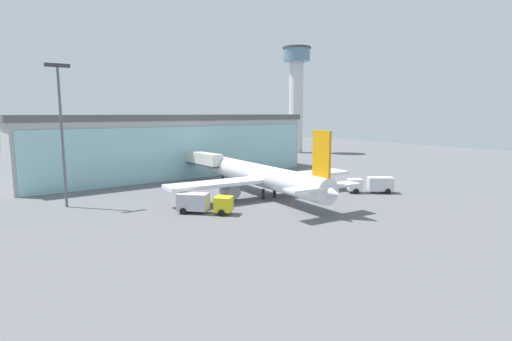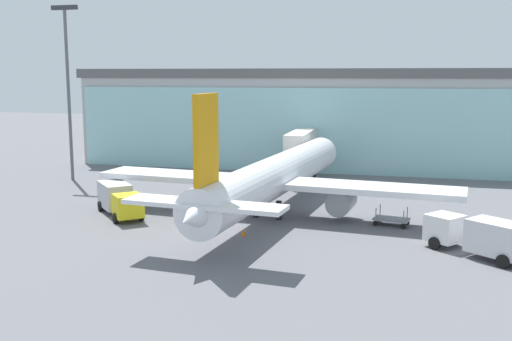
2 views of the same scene
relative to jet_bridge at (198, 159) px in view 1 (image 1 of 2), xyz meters
The scene contains 11 objects.
ground 25.51m from the jet_bridge, 92.22° to the right, with size 240.00×240.00×0.00m, color slate.
terminal_building 9.78m from the jet_bridge, 95.83° to the left, with size 62.35×14.74×12.92m.
jet_bridge is the anchor object (origin of this frame).
control_tower 64.82m from the jet_bridge, 30.86° to the left, with size 9.29×9.29×34.79m.
apron_light_mast 28.28m from the jet_bridge, 160.40° to the right, with size 3.20×0.40×19.86m.
airplane 19.58m from the jet_bridge, 86.52° to the right, with size 32.37×36.35×11.02m.
catering_truck 26.67m from the jet_bridge, 116.39° to the right, with size 6.62×6.81×2.65m.
fuel_truck 33.22m from the jet_bridge, 57.73° to the right, with size 7.15×6.16×2.65m.
baggage_cart 24.23m from the jet_bridge, 61.46° to the right, with size 3.03×2.05×1.50m.
safety_cone_nose 27.63m from the jet_bridge, 88.58° to the right, with size 0.36×0.36×0.55m, color orange.
safety_cone_wingtip 23.88m from the jet_bridge, 51.01° to the right, with size 0.36×0.36×0.55m, color orange.
Camera 1 is at (-35.32, -44.63, 13.16)m, focal length 28.00 mm.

